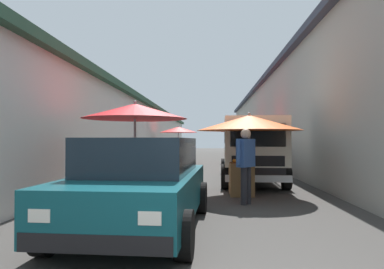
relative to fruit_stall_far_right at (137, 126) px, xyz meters
The scene contains 12 objects.
ground 8.07m from the fruit_stall_far_right, 10.73° to the right, with size 90.00×90.00×0.00m, color #3D3A38.
building_left_whitewash 11.35m from the fruit_stall_far_right, 28.30° to the left, with size 49.80×7.50×3.61m.
building_right_concrete 13.02m from the fruit_stall_far_right, 39.76° to the right, with size 49.80×7.50×5.04m.
fruit_stall_far_right is the anchor object (origin of this frame).
fruit_stall_near_left 8.65m from the fruit_stall_far_right, 22.96° to the right, with size 2.39×2.39×2.39m.
fruit_stall_mid_lane 14.27m from the fruit_stall_far_right, 15.10° to the right, with size 2.83×2.83×2.47m.
fruit_stall_far_left 13.75m from the fruit_stall_far_right, ahead, with size 2.38×2.38×2.33m.
fruit_stall_near_right 2.93m from the fruit_stall_far_right, 65.61° to the right, with size 2.73×2.73×2.14m.
hatchback_car 2.63m from the fruit_stall_far_right, 165.94° to the right, with size 3.98×2.07×1.45m.
delivery_truck 4.23m from the fruit_stall_far_right, 45.88° to the right, with size 4.97×2.09×2.08m.
vendor_by_crates 2.59m from the fruit_stall_far_right, 92.73° to the right, with size 0.54×0.45×1.67m.
parked_scooter 8.78m from the fruit_stall_far_right, ahead, with size 1.65×0.63×1.14m.
Camera 1 is at (-2.07, -0.23, 1.42)m, focal length 32.40 mm.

